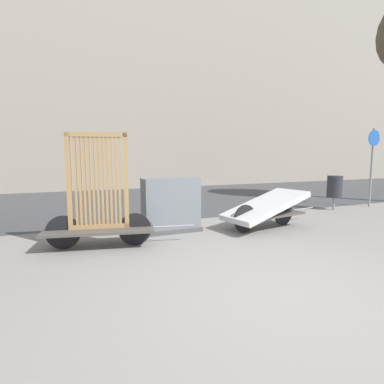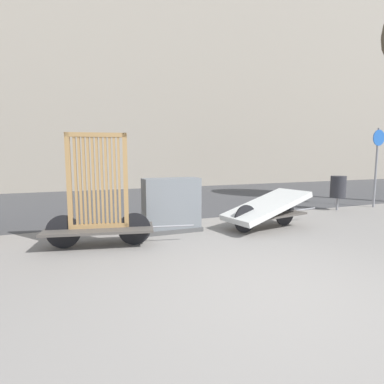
{
  "view_description": "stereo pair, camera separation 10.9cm",
  "coord_description": "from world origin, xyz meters",
  "px_view_note": "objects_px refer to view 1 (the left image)",
  "views": [
    {
      "loc": [
        -2.1,
        -2.42,
        1.46
      ],
      "look_at": [
        0.0,
        2.52,
        0.83
      ],
      "focal_mm": 28.0,
      "sensor_mm": 36.0,
      "label": 1
    },
    {
      "loc": [
        -2.0,
        -2.46,
        1.46
      ],
      "look_at": [
        0.0,
        2.52,
        0.83
      ],
      "focal_mm": 28.0,
      "sensor_mm": 36.0,
      "label": 2
    }
  ],
  "objects_px": {
    "bike_cart_with_bedframe": "(99,209)",
    "sign_post": "(372,158)",
    "trash_bin": "(335,187)",
    "bike_cart_with_mattress": "(265,208)",
    "utility_cabinet": "(171,207)"
  },
  "relations": [
    {
      "from": "bike_cart_with_bedframe",
      "to": "sign_post",
      "type": "bearing_deg",
      "value": 19.58
    },
    {
      "from": "bike_cart_with_mattress",
      "to": "utility_cabinet",
      "type": "relative_size",
      "value": 2.13
    },
    {
      "from": "utility_cabinet",
      "to": "sign_post",
      "type": "xyz_separation_m",
      "value": [
        6.37,
        0.53,
        0.94
      ]
    },
    {
      "from": "sign_post",
      "to": "trash_bin",
      "type": "bearing_deg",
      "value": 179.73
    },
    {
      "from": "trash_bin",
      "to": "bike_cart_with_bedframe",
      "type": "bearing_deg",
      "value": -170.49
    },
    {
      "from": "bike_cart_with_bedframe",
      "to": "bike_cart_with_mattress",
      "type": "xyz_separation_m",
      "value": [
        3.25,
        0.0,
        -0.21
      ]
    },
    {
      "from": "bike_cart_with_mattress",
      "to": "sign_post",
      "type": "relative_size",
      "value": 1.09
    },
    {
      "from": "bike_cart_with_bedframe",
      "to": "sign_post",
      "type": "distance_m",
      "value": 7.88
    },
    {
      "from": "sign_post",
      "to": "bike_cart_with_bedframe",
      "type": "bearing_deg",
      "value": -172.26
    },
    {
      "from": "utility_cabinet",
      "to": "trash_bin",
      "type": "xyz_separation_m",
      "value": [
        4.95,
        0.54,
        0.16
      ]
    },
    {
      "from": "utility_cabinet",
      "to": "trash_bin",
      "type": "bearing_deg",
      "value": 6.2
    },
    {
      "from": "bike_cart_with_bedframe",
      "to": "sign_post",
      "type": "height_order",
      "value": "sign_post"
    },
    {
      "from": "bike_cart_with_bedframe",
      "to": "trash_bin",
      "type": "distance_m",
      "value": 6.43
    },
    {
      "from": "trash_bin",
      "to": "sign_post",
      "type": "distance_m",
      "value": 1.63
    },
    {
      "from": "bike_cart_with_mattress",
      "to": "trash_bin",
      "type": "height_order",
      "value": "trash_bin"
    }
  ]
}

